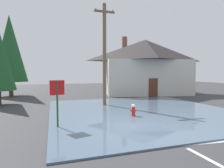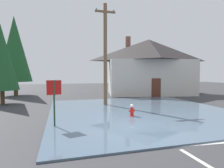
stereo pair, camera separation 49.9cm
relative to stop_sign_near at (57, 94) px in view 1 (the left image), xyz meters
The scene contains 8 objects.
ground_plane 4.28m from the stop_sign_near, 16.55° to the right, with size 80.00×80.00×0.10m, color #38383A.
flood_puddle 6.18m from the stop_sign_near, 24.13° to the left, with size 11.71×11.96×0.07m, color #4C6075.
lane_stop_bar 6.06m from the stop_sign_near, 36.17° to the right, with size 3.74×0.30×0.01m, color silver.
stop_sign_near is the anchor object (origin of this frame).
fire_hydrant 4.49m from the stop_sign_near, 12.86° to the left, with size 0.38×0.32×0.75m.
utility_pole 6.84m from the stop_sign_near, 54.65° to the left, with size 1.60×0.28×7.84m.
house 16.55m from the stop_sign_near, 48.30° to the left, with size 11.71×9.03×7.27m.
pine_tree_tall_left 15.49m from the stop_sign_near, 107.73° to the left, with size 3.58×3.58×8.95m.
Camera 1 is at (-4.00, -7.61, 2.49)m, focal length 29.79 mm.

